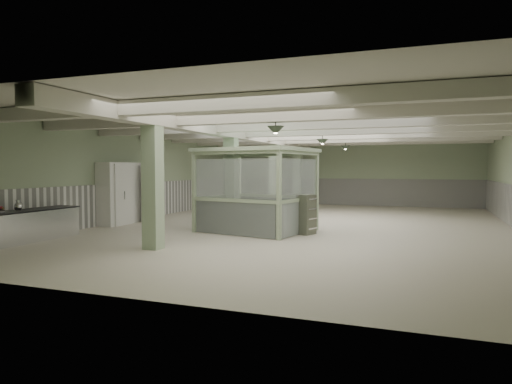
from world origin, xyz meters
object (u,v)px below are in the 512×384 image
(prep_counter, at_px, (6,229))
(guard_booth, at_px, (256,176))
(walkin_cooler, at_px, (126,191))
(filing_cabinet, at_px, (306,214))

(prep_counter, xyz_separation_m, guard_booth, (5.36, 5.06, 1.38))
(walkin_cooler, bearing_deg, prep_counter, -89.11)
(guard_booth, relative_size, filing_cabinet, 3.08)
(walkin_cooler, relative_size, filing_cabinet, 2.09)
(walkin_cooler, xyz_separation_m, guard_booth, (5.44, -0.35, 0.63))
(guard_booth, xyz_separation_m, filing_cabinet, (1.74, -0.14, -1.21))
(filing_cabinet, bearing_deg, guard_booth, -166.31)
(walkin_cooler, height_order, guard_booth, guard_booth)
(prep_counter, distance_m, filing_cabinet, 8.64)
(walkin_cooler, height_order, filing_cabinet, walkin_cooler)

